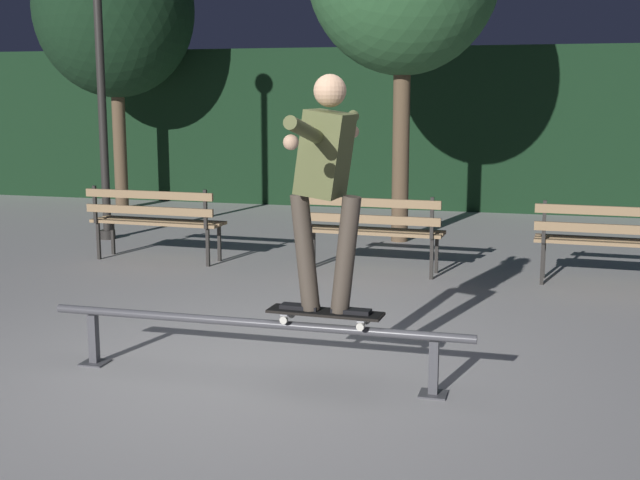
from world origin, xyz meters
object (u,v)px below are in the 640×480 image
object	(u,v)px
grind_rail	(254,331)
tree_far_left	(114,9)
park_bench_leftmost	(154,216)
lamp_post_left	(100,51)
skateboard	(325,313)
park_bench_right_center	(617,235)
skateboarder	(326,173)
park_bench_left_center	(369,225)

from	to	relation	value
grind_rail	tree_far_left	size ratio (longest dim) A/B	0.64
park_bench_leftmost	lamp_post_left	size ratio (longest dim) A/B	0.41
skateboard	park_bench_leftmost	size ratio (longest dim) A/B	0.49
grind_rail	skateboard	bearing A→B (deg)	0.00
skateboard	park_bench_leftmost	xyz separation A→B (m)	(-2.98, 3.54, 0.03)
park_bench_right_center	tree_far_left	xyz separation A→B (m)	(-7.65, 4.00, 2.74)
skateboard	skateboarder	bearing A→B (deg)	-2.57
skateboard	skateboarder	size ratio (longest dim) A/B	0.51
park_bench_leftmost	park_bench_left_center	size ratio (longest dim) A/B	1.00
park_bench_leftmost	lamp_post_left	bearing A→B (deg)	136.77
park_bench_right_center	lamp_post_left	world-z (taller)	lamp_post_left
skateboard	tree_far_left	distance (m)	9.77
skateboarder	park_bench_leftmost	size ratio (longest dim) A/B	0.97
park_bench_left_center	lamp_post_left	xyz separation A→B (m)	(-3.84, 1.23, 1.94)
skateboard	lamp_post_left	distance (m)	6.71
park_bench_left_center	grind_rail	bearing A→B (deg)	-90.94
park_bench_right_center	lamp_post_left	bearing A→B (deg)	169.10
skateboard	skateboarder	world-z (taller)	skateboarder
park_bench_leftmost	tree_far_left	bearing A→B (deg)	122.79
grind_rail	skateboard	distance (m)	0.53
lamp_post_left	park_bench_left_center	bearing A→B (deg)	-17.72
grind_rail	park_bench_left_center	world-z (taller)	park_bench_left_center
grind_rail	lamp_post_left	bearing A→B (deg)	128.45
skateboard	lamp_post_left	size ratio (longest dim) A/B	0.20
park_bench_left_center	tree_far_left	world-z (taller)	tree_far_left
park_bench_leftmost	park_bench_right_center	bearing A→B (deg)	0.00
park_bench_leftmost	skateboard	bearing A→B (deg)	-49.86
tree_far_left	grind_rail	bearing A→B (deg)	-56.15
skateboarder	tree_far_left	bearing A→B (deg)	126.43
park_bench_leftmost	lamp_post_left	world-z (taller)	lamp_post_left
skateboard	park_bench_left_center	distance (m)	3.57
park_bench_right_center	lamp_post_left	distance (m)	6.78
park_bench_left_center	park_bench_right_center	xyz separation A→B (m)	(2.54, 0.00, 0.00)
grind_rail	lamp_post_left	size ratio (longest dim) A/B	0.77
park_bench_leftmost	park_bench_left_center	distance (m)	2.54
skateboarder	tree_far_left	xyz separation A→B (m)	(-5.56, 7.54, 1.84)
grind_rail	skateboard	world-z (taller)	skateboard
park_bench_leftmost	skateboarder	bearing A→B (deg)	-49.83
lamp_post_left	tree_far_left	bearing A→B (deg)	114.62
skateboard	park_bench_left_center	world-z (taller)	park_bench_left_center
skateboarder	lamp_post_left	xyz separation A→B (m)	(-4.29, 4.77, 1.04)
grind_rail	park_bench_left_center	size ratio (longest dim) A/B	1.87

